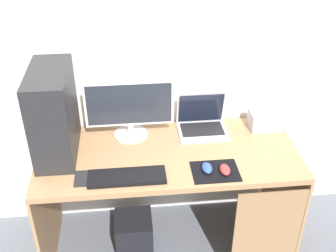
# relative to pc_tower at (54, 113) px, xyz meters

# --- Properties ---
(ground_plane) EXTENTS (8.00, 8.00, 0.00)m
(ground_plane) POSITION_rel_pc_tower_xyz_m (0.64, -0.08, -1.02)
(ground_plane) COLOR slate
(wall_back) EXTENTS (4.00, 0.05, 2.60)m
(wall_back) POSITION_rel_pc_tower_xyz_m (0.64, 0.30, 0.28)
(wall_back) COLOR silver
(wall_back) RESTS_ON ground_plane
(desk) EXTENTS (1.53, 0.68, 0.76)m
(desk) POSITION_rel_pc_tower_xyz_m (0.66, -0.09, -0.41)
(desk) COLOR #A37A51
(desk) RESTS_ON ground_plane
(pc_tower) EXTENTS (0.22, 0.47, 0.51)m
(pc_tower) POSITION_rel_pc_tower_xyz_m (0.00, 0.00, 0.00)
(pc_tower) COLOR #232326
(pc_tower) RESTS_ON desk
(monitor) EXTENTS (0.54, 0.21, 0.37)m
(monitor) POSITION_rel_pc_tower_xyz_m (0.42, 0.12, -0.07)
(monitor) COLOR silver
(monitor) RESTS_ON desk
(laptop) EXTENTS (0.31, 0.24, 0.25)m
(laptop) POSITION_rel_pc_tower_xyz_m (0.88, 0.14, -0.21)
(laptop) COLOR #B7BCC6
(laptop) RESTS_ON desk
(projector) EXTENTS (0.20, 0.14, 0.11)m
(projector) POSITION_rel_pc_tower_xyz_m (1.28, 0.13, -0.20)
(projector) COLOR #B7BCC6
(projector) RESTS_ON desk
(keyboard) EXTENTS (0.42, 0.14, 0.02)m
(keyboard) POSITION_rel_pc_tower_xyz_m (0.39, -0.30, -0.25)
(keyboard) COLOR black
(keyboard) RESTS_ON desk
(mousepad) EXTENTS (0.26, 0.20, 0.00)m
(mousepad) POSITION_rel_pc_tower_xyz_m (0.88, -0.29, -0.25)
(mousepad) COLOR black
(mousepad) RESTS_ON desk
(mouse_left) EXTENTS (0.06, 0.10, 0.03)m
(mouse_left) POSITION_rel_pc_tower_xyz_m (0.83, -0.28, -0.24)
(mouse_left) COLOR #2D51B2
(mouse_left) RESTS_ON mousepad
(mouse_right) EXTENTS (0.06, 0.10, 0.03)m
(mouse_right) POSITION_rel_pc_tower_xyz_m (0.93, -0.31, -0.24)
(mouse_right) COLOR #B23333
(mouse_right) RESTS_ON mousepad
(cell_phone) EXTENTS (0.07, 0.13, 0.01)m
(cell_phone) POSITION_rel_pc_tower_xyz_m (0.14, -0.28, -0.25)
(cell_phone) COLOR #232326
(cell_phone) RESTS_ON desk
(subwoofer) EXTENTS (0.24, 0.24, 0.24)m
(subwoofer) POSITION_rel_pc_tower_xyz_m (0.41, -0.08, -0.90)
(subwoofer) COLOR black
(subwoofer) RESTS_ON ground_plane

